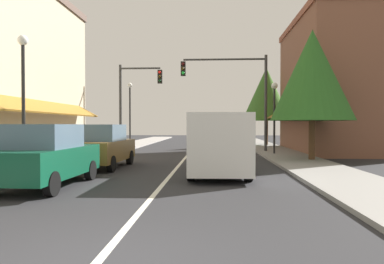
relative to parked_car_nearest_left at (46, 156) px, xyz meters
name	(u,v)px	position (x,y,z in m)	size (l,w,h in m)	color
ground_plane	(189,154)	(3.24, 12.19, -0.88)	(80.00, 80.00, 0.00)	#28282B
sidewalk_left	(100,152)	(-2.26, 12.19, -0.82)	(2.60, 56.00, 0.12)	#A39E99
sidewalk_right	(280,153)	(8.74, 12.19, -0.82)	(2.60, 56.00, 0.12)	gray
lane_center_stripe	(189,154)	(3.24, 12.19, -0.88)	(0.14, 52.00, 0.01)	silver
storefront_right_block	(338,86)	(12.83, 14.19, 3.44)	(6.89, 10.20, 8.63)	brown
parked_car_nearest_left	(46,156)	(0.00, 0.00, 0.00)	(1.83, 4.13, 1.77)	#0F4C33
parked_car_second_left	(102,146)	(0.20, 4.59, 0.00)	(1.87, 4.14, 1.77)	brown
van_in_lane	(218,142)	(4.90, 2.90, 0.27)	(2.06, 5.21, 2.12)	silver
traffic_signal_mast_arm	(237,86)	(6.23, 13.10, 3.33)	(5.44, 0.50, 6.15)	#333333
traffic_signal_left_corner	(134,94)	(-0.63, 14.34, 2.95)	(2.98, 0.50, 5.83)	#333333
street_lamp_left_near	(23,81)	(-1.90, 2.35, 2.40)	(0.36, 0.36, 4.88)	black
street_lamp_right_mid	(274,105)	(8.24, 11.15, 1.99)	(0.36, 0.36, 4.19)	black
street_lamp_left_far	(130,104)	(-1.57, 17.26, 2.44)	(0.36, 0.36, 4.95)	black
tree_right_near	(312,75)	(9.39, 7.51, 3.22)	(3.90, 3.90, 6.25)	#4C331E
tree_right_far	(266,94)	(9.11, 20.33, 3.42)	(3.97, 3.97, 6.49)	#4C331E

